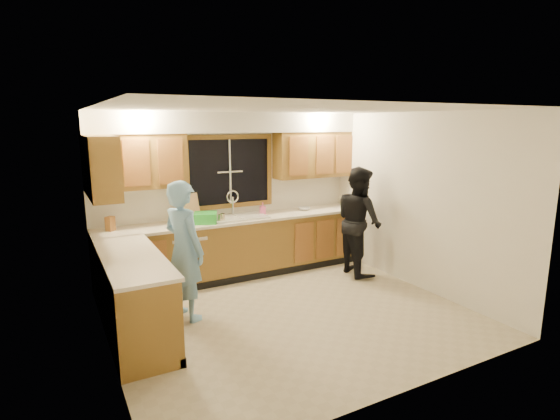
{
  "coord_description": "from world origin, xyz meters",
  "views": [
    {
      "loc": [
        -2.53,
        -4.44,
        2.34
      ],
      "look_at": [
        0.22,
        0.65,
        1.19
      ],
      "focal_mm": 28.0,
      "sensor_mm": 36.0,
      "label": 1
    }
  ],
  "objects_px": {
    "bowl": "(304,209)",
    "dishwasher": "(185,258)",
    "soap_bottle": "(263,209)",
    "man": "(184,251)",
    "dish_crate": "(205,218)",
    "sink": "(238,221)",
    "knife_block": "(110,224)",
    "stove": "(143,316)",
    "woman": "(359,221)"
  },
  "relations": [
    {
      "from": "dish_crate",
      "to": "woman",
      "type": "bearing_deg",
      "value": -16.94
    },
    {
      "from": "woman",
      "to": "soap_bottle",
      "type": "height_order",
      "value": "woman"
    },
    {
      "from": "dishwasher",
      "to": "man",
      "type": "height_order",
      "value": "man"
    },
    {
      "from": "knife_block",
      "to": "bowl",
      "type": "xyz_separation_m",
      "value": [
        3.04,
        -0.01,
        -0.07
      ]
    },
    {
      "from": "knife_block",
      "to": "dishwasher",
      "type": "bearing_deg",
      "value": -46.55
    },
    {
      "from": "knife_block",
      "to": "dish_crate",
      "type": "height_order",
      "value": "knife_block"
    },
    {
      "from": "sink",
      "to": "woman",
      "type": "bearing_deg",
      "value": -24.57
    },
    {
      "from": "sink",
      "to": "woman",
      "type": "xyz_separation_m",
      "value": [
        1.71,
        -0.78,
        -0.02
      ]
    },
    {
      "from": "stove",
      "to": "knife_block",
      "type": "relative_size",
      "value": 4.62
    },
    {
      "from": "bowl",
      "to": "knife_block",
      "type": "bearing_deg",
      "value": 179.76
    },
    {
      "from": "woman",
      "to": "dish_crate",
      "type": "relative_size",
      "value": 5.27
    },
    {
      "from": "sink",
      "to": "knife_block",
      "type": "xyz_separation_m",
      "value": [
        -1.83,
        0.06,
        0.15
      ]
    },
    {
      "from": "dish_crate",
      "to": "bowl",
      "type": "height_order",
      "value": "dish_crate"
    },
    {
      "from": "stove",
      "to": "sink",
      "type": "bearing_deg",
      "value": 45.39
    },
    {
      "from": "sink",
      "to": "man",
      "type": "distance_m",
      "value": 1.59
    },
    {
      "from": "soap_bottle",
      "to": "bowl",
      "type": "distance_m",
      "value": 0.77
    },
    {
      "from": "dishwasher",
      "to": "man",
      "type": "xyz_separation_m",
      "value": [
        -0.31,
        -1.07,
        0.44
      ]
    },
    {
      "from": "stove",
      "to": "man",
      "type": "bearing_deg",
      "value": 48.9
    },
    {
      "from": "stove",
      "to": "woman",
      "type": "xyz_separation_m",
      "value": [
        3.51,
        1.04,
        0.4
      ]
    },
    {
      "from": "soap_bottle",
      "to": "sink",
      "type": "bearing_deg",
      "value": -174.91
    },
    {
      "from": "dish_crate",
      "to": "bowl",
      "type": "distance_m",
      "value": 1.76
    },
    {
      "from": "man",
      "to": "knife_block",
      "type": "xyz_separation_m",
      "value": [
        -0.67,
        1.14,
        0.17
      ]
    },
    {
      "from": "man",
      "to": "soap_bottle",
      "type": "distance_m",
      "value": 1.96
    },
    {
      "from": "knife_block",
      "to": "soap_bottle",
      "type": "xyz_separation_m",
      "value": [
        2.27,
        -0.02,
        -0.0
      ]
    },
    {
      "from": "woman",
      "to": "bowl",
      "type": "xyz_separation_m",
      "value": [
        -0.5,
        0.83,
        0.1
      ]
    },
    {
      "from": "stove",
      "to": "knife_block",
      "type": "bearing_deg",
      "value": 90.81
    },
    {
      "from": "man",
      "to": "dish_crate",
      "type": "relative_size",
      "value": 5.28
    },
    {
      "from": "sink",
      "to": "stove",
      "type": "relative_size",
      "value": 0.96
    },
    {
      "from": "bowl",
      "to": "dishwasher",
      "type": "bearing_deg",
      "value": -178.36
    },
    {
      "from": "sink",
      "to": "soap_bottle",
      "type": "xyz_separation_m",
      "value": [
        0.44,
        0.04,
        0.15
      ]
    },
    {
      "from": "knife_block",
      "to": "stove",
      "type": "bearing_deg",
      "value": -131.53
    },
    {
      "from": "stove",
      "to": "dish_crate",
      "type": "distance_m",
      "value": 2.2
    },
    {
      "from": "dishwasher",
      "to": "dish_crate",
      "type": "height_order",
      "value": "dish_crate"
    },
    {
      "from": "sink",
      "to": "stove",
      "type": "distance_m",
      "value": 2.6
    },
    {
      "from": "dishwasher",
      "to": "man",
      "type": "relative_size",
      "value": 0.48
    },
    {
      "from": "bowl",
      "to": "soap_bottle",
      "type": "bearing_deg",
      "value": -179.64
    },
    {
      "from": "knife_block",
      "to": "sink",
      "type": "bearing_deg",
      "value": -44.13
    },
    {
      "from": "stove",
      "to": "bowl",
      "type": "height_order",
      "value": "bowl"
    },
    {
      "from": "dishwasher",
      "to": "knife_block",
      "type": "relative_size",
      "value": 4.21
    },
    {
      "from": "sink",
      "to": "knife_block",
      "type": "height_order",
      "value": "sink"
    },
    {
      "from": "sink",
      "to": "knife_block",
      "type": "bearing_deg",
      "value": 178.21
    },
    {
      "from": "soap_bottle",
      "to": "dish_crate",
      "type": "bearing_deg",
      "value": -172.31
    },
    {
      "from": "stove",
      "to": "man",
      "type": "height_order",
      "value": "man"
    },
    {
      "from": "dishwasher",
      "to": "woman",
      "type": "distance_m",
      "value": 2.71
    },
    {
      "from": "soap_bottle",
      "to": "stove",
      "type": "bearing_deg",
      "value": -140.26
    },
    {
      "from": "sink",
      "to": "dishwasher",
      "type": "relative_size",
      "value": 1.05
    },
    {
      "from": "woman",
      "to": "knife_block",
      "type": "relative_size",
      "value": 8.69
    },
    {
      "from": "sink",
      "to": "man",
      "type": "height_order",
      "value": "man"
    },
    {
      "from": "sink",
      "to": "man",
      "type": "relative_size",
      "value": 0.51
    },
    {
      "from": "dishwasher",
      "to": "stove",
      "type": "height_order",
      "value": "stove"
    }
  ]
}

